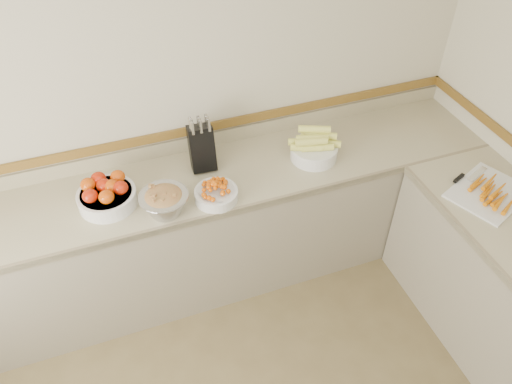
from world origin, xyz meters
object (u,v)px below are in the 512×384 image
object	(u,v)px
knife_block	(202,147)
cherry_tomato_bowl	(216,193)
tomato_bowl	(106,194)
rhubarb_bowl	(164,202)
corn_bowl	(314,148)
cutting_board	(490,192)

from	to	relation	value
knife_block	cherry_tomato_bowl	distance (m)	0.34
knife_block	tomato_bowl	size ratio (longest dim) A/B	1.09
cherry_tomato_bowl	rhubarb_bowl	bearing A→B (deg)	-179.05
corn_bowl	rhubarb_bowl	size ratio (longest dim) A/B	1.17
cherry_tomato_bowl	cutting_board	distance (m)	1.61
cherry_tomato_bowl	rhubarb_bowl	world-z (taller)	rhubarb_bowl
tomato_bowl	cutting_board	distance (m)	2.24
tomato_bowl	knife_block	bearing A→B (deg)	13.56
rhubarb_bowl	tomato_bowl	bearing A→B (deg)	148.37
knife_block	cherry_tomato_bowl	size ratio (longest dim) A/B	1.43
knife_block	corn_bowl	xyz separation A→B (m)	(0.69, -0.16, -0.07)
rhubarb_bowl	cutting_board	xyz separation A→B (m)	(1.83, -0.51, -0.06)
knife_block	tomato_bowl	bearing A→B (deg)	-166.44
knife_block	cutting_board	world-z (taller)	knife_block
rhubarb_bowl	cherry_tomato_bowl	bearing A→B (deg)	0.95
knife_block	corn_bowl	world-z (taller)	knife_block
cherry_tomato_bowl	cutting_board	size ratio (longest dim) A/B	0.47
corn_bowl	cutting_board	size ratio (longest dim) A/B	0.60
knife_block	corn_bowl	distance (m)	0.71
cutting_board	cherry_tomato_bowl	bearing A→B (deg)	161.40
knife_block	rhubarb_bowl	distance (m)	0.46
knife_block	tomato_bowl	world-z (taller)	knife_block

